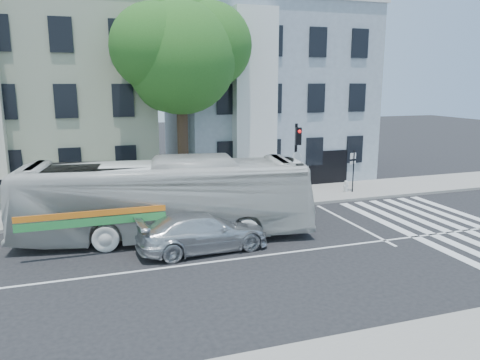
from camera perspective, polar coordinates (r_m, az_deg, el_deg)
name	(u,v)px	position (r m, az deg, el deg)	size (l,w,h in m)	color
ground	(233,259)	(17.28, -0.86, -9.67)	(120.00, 120.00, 0.00)	black
sidewalk_far	(186,204)	(24.63, -6.55, -2.95)	(80.00, 4.00, 0.15)	gray
building_left	(43,96)	(30.40, -22.91, 9.37)	(12.00, 10.00, 11.00)	#9AA086
building_right	(263,94)	(32.57, 2.86, 10.38)	(12.00, 10.00, 11.00)	#85929F
street_tree	(181,52)	(24.59, -7.23, 15.25)	(7.30, 5.90, 11.10)	#2D2116
bus	(166,199)	(19.33, -9.05, -2.29)	(11.94, 2.79, 3.33)	silver
sedan	(203,231)	(18.03, -4.52, -6.28)	(5.08, 2.06, 1.47)	silver
hedge	(71,213)	(22.71, -19.88, -3.76)	(8.50, 0.84, 0.70)	#356520
traffic_signal	(297,154)	(23.83, 6.92, 3.18)	(0.44, 0.53, 4.30)	black
fire_hydrant	(346,186)	(27.52, 12.79, -0.71)	(0.38, 0.21, 0.66)	beige
far_sign_pole	(353,165)	(27.37, 13.63, 1.74)	(0.43, 0.21, 2.41)	black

